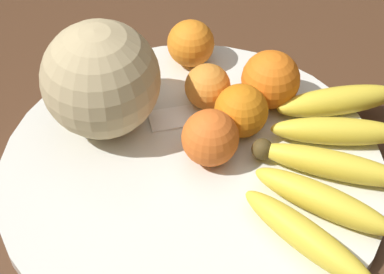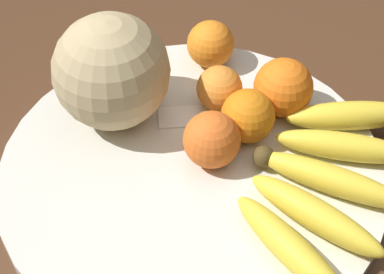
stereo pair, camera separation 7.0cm
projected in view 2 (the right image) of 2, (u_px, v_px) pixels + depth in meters
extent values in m
cube|color=#4C301E|center=(208.00, 158.00, 0.83)|extent=(1.46, 1.02, 0.04)
cube|color=#4C301E|center=(124.00, 37.00, 1.62)|extent=(0.07, 0.07, 0.72)
cylinder|color=silver|center=(192.00, 171.00, 0.77)|extent=(0.46, 0.46, 0.02)
torus|color=#47382D|center=(192.00, 169.00, 0.77)|extent=(0.46, 0.46, 0.01)
sphere|color=tan|center=(111.00, 71.00, 0.77)|extent=(0.14, 0.14, 0.14)
sphere|color=#473819|center=(264.00, 156.00, 0.75)|extent=(0.03, 0.03, 0.03)
ellipsoid|color=yellow|center=(293.00, 251.00, 0.66)|extent=(0.18, 0.07, 0.03)
ellipsoid|color=yellow|center=(316.00, 215.00, 0.69)|extent=(0.17, 0.04, 0.04)
ellipsoid|color=yellow|center=(333.00, 180.00, 0.73)|extent=(0.18, 0.08, 0.03)
ellipsoid|color=yellow|center=(344.00, 147.00, 0.76)|extent=(0.16, 0.11, 0.03)
ellipsoid|color=yellow|center=(350.00, 116.00, 0.80)|extent=(0.14, 0.14, 0.04)
sphere|color=orange|center=(219.00, 89.00, 0.82)|extent=(0.06, 0.06, 0.06)
sphere|color=orange|center=(248.00, 116.00, 0.78)|extent=(0.07, 0.07, 0.07)
sphere|color=orange|center=(283.00, 88.00, 0.81)|extent=(0.08, 0.08, 0.08)
sphere|color=orange|center=(210.00, 44.00, 0.87)|extent=(0.07, 0.07, 0.07)
sphere|color=orange|center=(212.00, 140.00, 0.75)|extent=(0.07, 0.07, 0.07)
cube|color=white|center=(196.00, 116.00, 0.82)|extent=(0.09, 0.10, 0.00)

